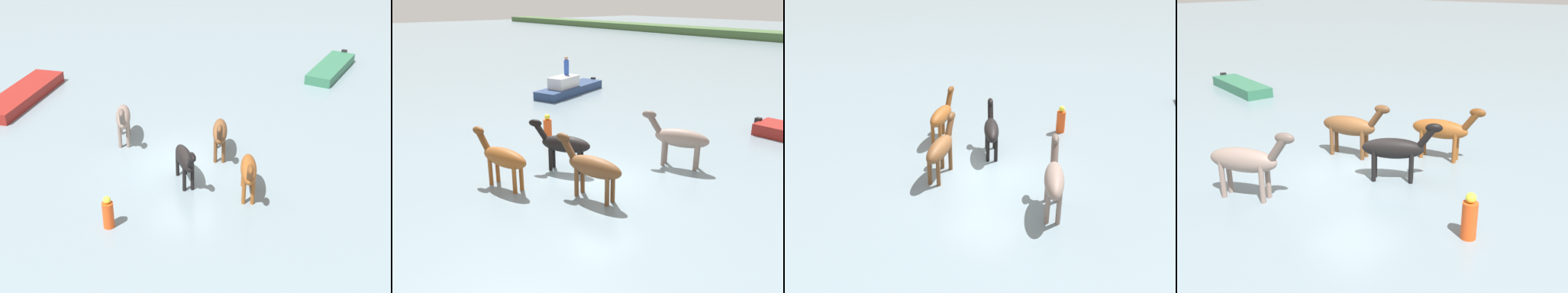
{
  "view_description": "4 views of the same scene",
  "coord_description": "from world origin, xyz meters",
  "views": [
    {
      "loc": [
        -17.03,
        -5.96,
        10.37
      ],
      "look_at": [
        0.34,
        -0.32,
        0.63
      ],
      "focal_mm": 49.75,
      "sensor_mm": 36.0,
      "label": 1
    },
    {
      "loc": [
        9.76,
        -8.39,
        5.8
      ],
      "look_at": [
        -0.96,
        0.31,
        0.82
      ],
      "focal_mm": 37.7,
      "sensor_mm": 36.0,
      "label": 2
    },
    {
      "loc": [
        11.81,
        7.01,
        7.69
      ],
      "look_at": [
        -0.02,
        -0.16,
        0.92
      ],
      "focal_mm": 41.34,
      "sensor_mm": 36.0,
      "label": 3
    },
    {
      "loc": [
        -8.72,
        9.3,
        5.55
      ],
      "look_at": [
        -0.23,
        -0.76,
        0.72
      ],
      "focal_mm": 41.73,
      "sensor_mm": 36.0,
      "label": 4
    }
  ],
  "objects": [
    {
      "name": "buoy_channel_marker",
      "position": [
        -4.56,
        0.98,
        0.51
      ],
      "size": [
        0.36,
        0.36,
        1.14
      ],
      "color": "#E54C19",
      "rests_on": "ground_plane"
    },
    {
      "name": "ground_plane",
      "position": [
        0.0,
        0.0,
        0.0
      ],
      "size": [
        213.53,
        213.53,
        0.0
      ],
      "primitive_type": "plane",
      "color": "gray"
    },
    {
      "name": "horse_mid_herd",
      "position": [
        0.98,
        2.97,
        1.08
      ],
      "size": [
        2.46,
        1.38,
        1.96
      ],
      "rotation": [
        0.0,
        0.0,
        3.55
      ],
      "color": "gray",
      "rests_on": "ground_plane"
    },
    {
      "name": "horse_rear_stallion",
      "position": [
        -1.34,
        -0.48,
        0.99
      ],
      "size": [
        2.14,
        1.54,
        1.8
      ],
      "rotation": [
        0.0,
        0.0,
        3.71
      ],
      "color": "black",
      "rests_on": "ground_plane"
    },
    {
      "name": "horse_chestnut_trailing",
      "position": [
        -1.46,
        -2.8,
        1.02
      ],
      "size": [
        2.39,
        1.0,
        1.85
      ],
      "rotation": [
        0.0,
        0.0,
        3.4
      ],
      "color": "brown",
      "rests_on": "ground_plane"
    },
    {
      "name": "boat_dinghy_port",
      "position": [
        11.95,
        -4.34,
        0.17
      ],
      "size": [
        5.02,
        2.26,
        0.74
      ],
      "rotation": [
        0.0,
        0.0,
        2.94
      ],
      "color": "#2D6B4C",
      "rests_on": "ground_plane"
    },
    {
      "name": "horse_lead",
      "position": [
        0.99,
        -1.1,
        1.04
      ],
      "size": [
        2.44,
        1.02,
        1.89
      ],
      "rotation": [
        0.0,
        0.0,
        3.4
      ],
      "color": "brown",
      "rests_on": "ground_plane"
    }
  ]
}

